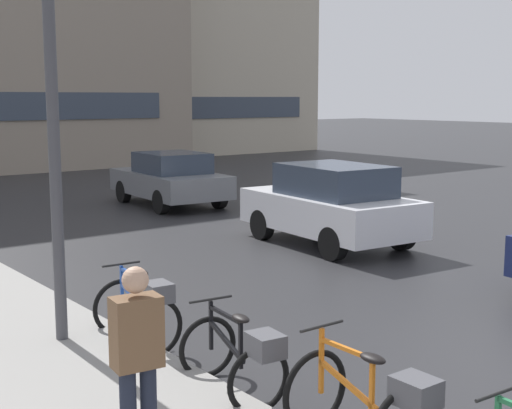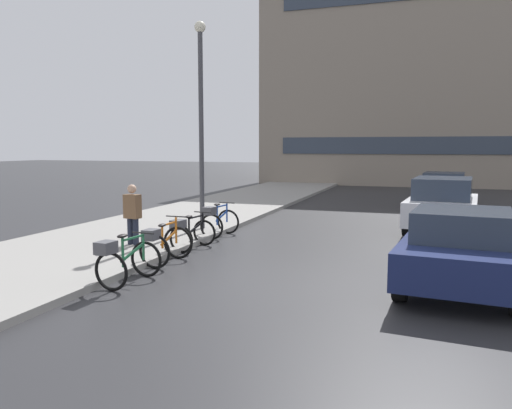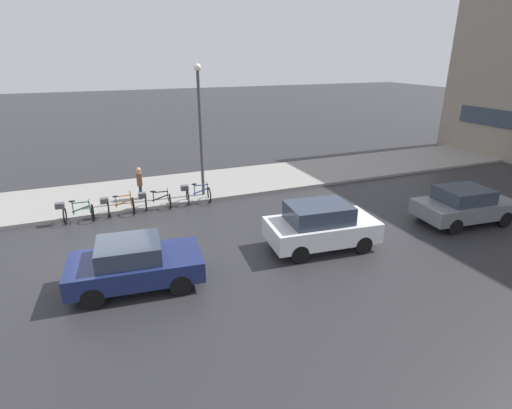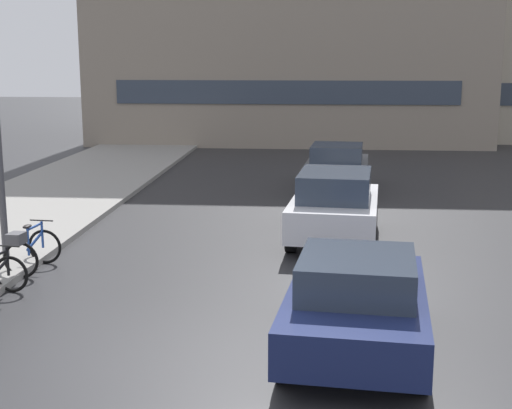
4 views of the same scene
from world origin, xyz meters
TOP-DOWN VIEW (x-y plane):
  - ground_plane at (0.00, 0.00)m, footprint 140.00×140.00m
  - sidewalk_kerb at (-6.00, 10.00)m, footprint 4.80×60.00m
  - bicycle_farthest at (-3.61, 3.98)m, footprint 0.82×1.37m
  - car_navy at (2.63, 0.57)m, footprint 2.32×4.03m
  - car_white at (2.49, 7.03)m, footprint 2.30×4.04m
  - car_grey at (2.74, 13.71)m, footprint 2.28×4.14m

SIDE VIEW (x-z plane):
  - ground_plane at x=0.00m, z-range 0.00..0.00m
  - sidewalk_kerb at x=-6.00m, z-range 0.00..0.14m
  - bicycle_farthest at x=-3.61m, z-range 0.01..0.99m
  - car_navy at x=2.63m, z-range 0.01..1.49m
  - car_grey at x=2.74m, z-range 0.01..1.51m
  - car_white at x=2.49m, z-range 0.01..1.68m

